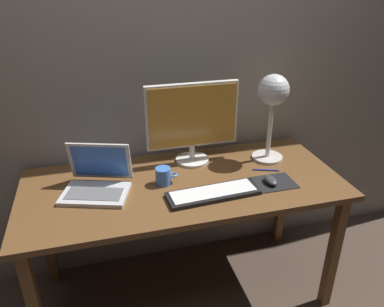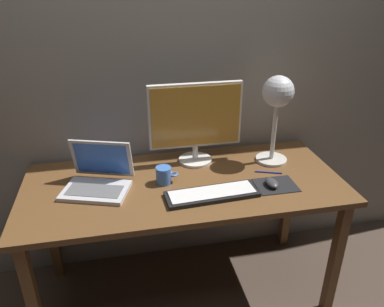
{
  "view_description": "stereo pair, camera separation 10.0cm",
  "coord_description": "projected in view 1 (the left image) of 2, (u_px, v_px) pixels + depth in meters",
  "views": [
    {
      "loc": [
        -0.39,
        -1.59,
        1.71
      ],
      "look_at": [
        0.03,
        -0.05,
        0.92
      ],
      "focal_mm": 35.27,
      "sensor_mm": 36.0,
      "label": 1
    },
    {
      "loc": [
        -0.29,
        -1.61,
        1.71
      ],
      "look_at": [
        0.03,
        -0.05,
        0.92
      ],
      "focal_mm": 35.27,
      "sensor_mm": 36.0,
      "label": 2
    }
  ],
  "objects": [
    {
      "name": "monitor",
      "position": [
        192.0,
        120.0,
        1.99
      ],
      "size": [
        0.5,
        0.18,
        0.44
      ],
      "color": "silver",
      "rests_on": "desk"
    },
    {
      "name": "desk",
      "position": [
        184.0,
        195.0,
        1.93
      ],
      "size": [
        1.6,
        0.7,
        0.74
      ],
      "color": "brown",
      "rests_on": "ground"
    },
    {
      "name": "mouse",
      "position": [
        271.0,
        180.0,
        1.87
      ],
      "size": [
        0.06,
        0.1,
        0.03
      ],
      "primitive_type": "ellipsoid",
      "color": "#38383A",
      "rests_on": "mousepad"
    },
    {
      "name": "coffee_mug",
      "position": [
        164.0,
        176.0,
        1.86
      ],
      "size": [
        0.11,
        0.08,
        0.09
      ],
      "color": "#3F72CC",
      "rests_on": "desk"
    },
    {
      "name": "desk_lamp",
      "position": [
        273.0,
        98.0,
        1.97
      ],
      "size": [
        0.17,
        0.17,
        0.48
      ],
      "color": "beige",
      "rests_on": "desk"
    },
    {
      "name": "mousepad",
      "position": [
        275.0,
        182.0,
        1.89
      ],
      "size": [
        0.2,
        0.16,
        0.0
      ],
      "primitive_type": "cube",
      "color": "black",
      "rests_on": "desk"
    },
    {
      "name": "keyboard_main",
      "position": [
        213.0,
        193.0,
        1.78
      ],
      "size": [
        0.45,
        0.17,
        0.03
      ],
      "color": "black",
      "rests_on": "desk"
    },
    {
      "name": "back_wall",
      "position": [
        164.0,
        54.0,
        2.0
      ],
      "size": [
        4.8,
        0.06,
        2.6
      ],
      "primitive_type": "cube",
      "color": "gray",
      "rests_on": "ground"
    },
    {
      "name": "ground_plane",
      "position": [
        185.0,
        290.0,
        2.23
      ],
      "size": [
        4.8,
        4.8,
        0.0
      ],
      "primitive_type": "plane",
      "color": "#47382D",
      "rests_on": "ground"
    },
    {
      "name": "laptop",
      "position": [
        98.0,
        178.0,
        1.81
      ],
      "size": [
        0.37,
        0.34,
        0.22
      ],
      "color": "silver",
      "rests_on": "desk"
    },
    {
      "name": "pen",
      "position": [
        266.0,
        170.0,
        2.0
      ],
      "size": [
        0.13,
        0.06,
        0.01
      ],
      "primitive_type": "cylinder",
      "rotation": [
        0.0,
        1.57,
        -0.35
      ],
      "color": "#2633A5",
      "rests_on": "desk"
    }
  ]
}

